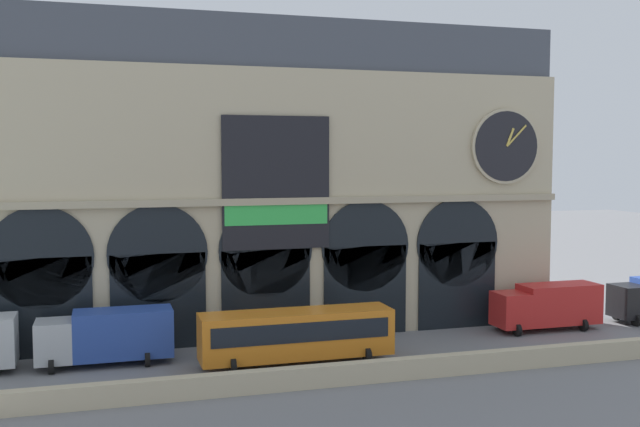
# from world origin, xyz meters

# --- Properties ---
(ground_plane) EXTENTS (200.00, 200.00, 0.00)m
(ground_plane) POSITION_xyz_m (0.00, 0.00, 0.00)
(ground_plane) COLOR slate
(quay_parapet_wall) EXTENTS (90.00, 0.70, 1.12)m
(quay_parapet_wall) POSITION_xyz_m (0.00, -4.97, 0.56)
(quay_parapet_wall) COLOR #BCAD8C
(quay_parapet_wall) RESTS_ON ground
(station_building) EXTENTS (41.71, 4.79, 20.82)m
(station_building) POSITION_xyz_m (0.04, 7.18, 10.11)
(station_building) COLOR #BCAD8C
(station_building) RESTS_ON ground
(box_truck_midwest) EXTENTS (7.50, 2.91, 3.12)m
(box_truck_midwest) POSITION_xyz_m (-9.81, 2.34, 1.70)
(box_truck_midwest) COLOR #ADB2B7
(box_truck_midwest) RESTS_ON ground
(bus_center) EXTENTS (11.00, 3.25, 3.10)m
(bus_center) POSITION_xyz_m (0.52, -0.75, 1.78)
(bus_center) COLOR orange
(bus_center) RESTS_ON ground
(box_truck_east) EXTENTS (7.50, 2.91, 3.12)m
(box_truck_east) POSITION_xyz_m (19.14, 2.64, 1.70)
(box_truck_east) COLOR red
(box_truck_east) RESTS_ON ground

